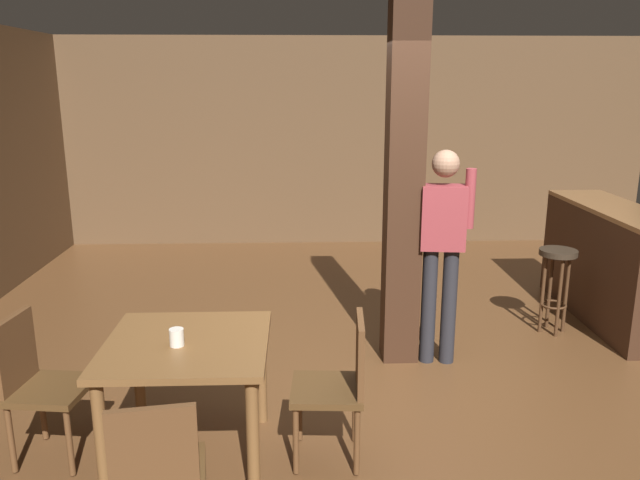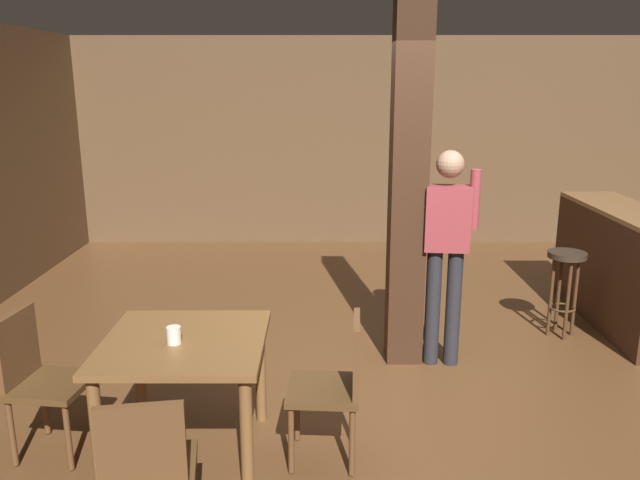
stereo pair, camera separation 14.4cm
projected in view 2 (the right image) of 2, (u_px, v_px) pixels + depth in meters
name	position (u px, v px, depth m)	size (l,w,h in m)	color
ground_plane	(410.00, 396.00, 4.53)	(10.80, 10.80, 0.00)	brown
wall_back	(366.00, 143.00, 8.54)	(8.00, 0.10, 2.80)	brown
pillar	(405.00, 190.00, 4.82)	(0.28, 0.28, 2.80)	#382114
dining_table	(183.00, 359.00, 3.67)	(0.94, 0.94, 0.76)	brown
chair_east	(334.00, 381.00, 3.66)	(0.45, 0.45, 0.89)	#4C3319
chair_south	(145.00, 471.00, 2.82)	(0.48, 0.48, 0.89)	#4C3319
chair_west	(36.00, 376.00, 3.73)	(0.47, 0.47, 0.89)	#4C3319
napkin_cup	(171.00, 335.00, 3.57)	(0.08, 0.08, 0.10)	silver
standing_person	(444.00, 243.00, 4.82)	(0.47, 0.24, 1.72)	maroon
bar_counter	(610.00, 266.00, 5.79)	(0.56, 1.88, 1.09)	brown
bar_stool_near	(562.00, 274.00, 5.48)	(0.33, 0.33, 0.78)	#2D2319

